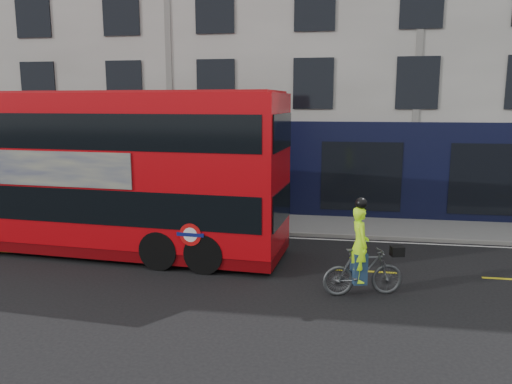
# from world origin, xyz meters

# --- Properties ---
(ground) EXTENTS (120.00, 120.00, 0.00)m
(ground) POSITION_xyz_m (0.00, 0.00, 0.00)
(ground) COLOR black
(ground) RESTS_ON ground
(pavement) EXTENTS (60.00, 3.00, 0.12)m
(pavement) POSITION_xyz_m (0.00, 6.50, 0.06)
(pavement) COLOR gray
(pavement) RESTS_ON ground
(kerb) EXTENTS (60.00, 0.12, 0.13)m
(kerb) POSITION_xyz_m (0.00, 5.00, 0.07)
(kerb) COLOR gray
(kerb) RESTS_ON ground
(building_terrace) EXTENTS (50.00, 10.07, 15.00)m
(building_terrace) POSITION_xyz_m (0.00, 12.94, 7.49)
(building_terrace) COLOR beige
(building_terrace) RESTS_ON ground
(road_edge_line) EXTENTS (58.00, 0.10, 0.01)m
(road_edge_line) POSITION_xyz_m (0.00, 4.70, 0.00)
(road_edge_line) COLOR silver
(road_edge_line) RESTS_ON ground
(lane_dashes) EXTENTS (58.00, 0.12, 0.01)m
(lane_dashes) POSITION_xyz_m (0.00, 1.50, 0.00)
(lane_dashes) COLOR gold
(lane_dashes) RESTS_ON ground
(bus) EXTENTS (12.79, 3.77, 5.09)m
(bus) POSITION_xyz_m (-0.73, 2.20, 2.61)
(bus) COLOR #BB070D
(bus) RESTS_ON ground
(cyclist) EXTENTS (2.11, 1.08, 2.50)m
(cyclist) POSITION_xyz_m (7.75, -0.34, 0.83)
(cyclist) COLOR #46494B
(cyclist) RESTS_ON ground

